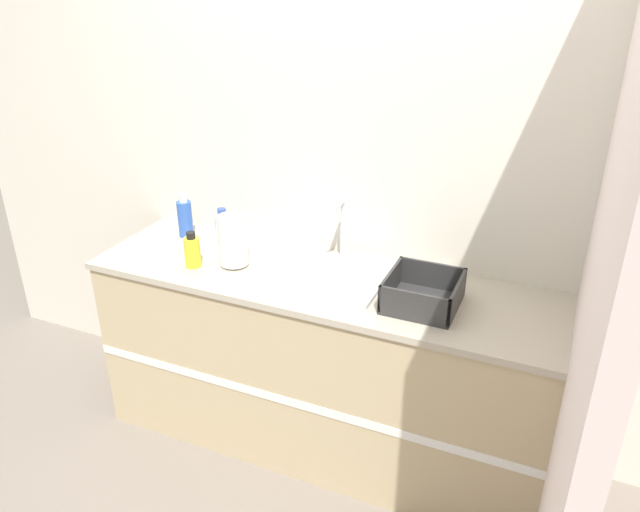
% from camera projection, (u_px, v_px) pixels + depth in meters
% --- Properties ---
extents(ground_plane, '(12.00, 12.00, 0.00)m').
position_uv_depth(ground_plane, '(296.00, 479.00, 2.86)').
color(ground_plane, slate).
extents(wall_back, '(4.46, 0.06, 2.60)m').
position_uv_depth(wall_back, '(349.00, 170.00, 2.79)').
color(wall_back, beige).
rests_on(wall_back, ground_plane).
extents(wall_right, '(0.06, 2.58, 2.60)m').
position_uv_depth(wall_right, '(603.00, 235.00, 2.15)').
color(wall_right, silver).
rests_on(wall_right, ground_plane).
extents(counter_cabinet, '(2.09, 0.60, 0.91)m').
position_uv_depth(counter_cabinet, '(321.00, 364.00, 2.90)').
color(counter_cabinet, tan).
rests_on(counter_cabinet, ground_plane).
extents(sink, '(0.51, 0.41, 0.30)m').
position_uv_depth(sink, '(328.00, 272.00, 2.71)').
color(sink, silver).
rests_on(sink, counter_cabinet).
extents(paper_towel_roll, '(0.13, 0.13, 0.24)m').
position_uv_depth(paper_towel_roll, '(233.00, 241.00, 2.76)').
color(paper_towel_roll, '#4C4C51').
rests_on(paper_towel_roll, counter_cabinet).
extents(dish_rack, '(0.28, 0.29, 0.13)m').
position_uv_depth(dish_rack, '(423.00, 295.00, 2.48)').
color(dish_rack, '#2D2D2D').
rests_on(dish_rack, counter_cabinet).
extents(bottle_clear, '(0.08, 0.08, 0.16)m').
position_uv_depth(bottle_clear, '(223.00, 225.00, 3.05)').
color(bottle_clear, silver).
rests_on(bottle_clear, counter_cabinet).
extents(bottle_blue, '(0.07, 0.07, 0.22)m').
position_uv_depth(bottle_blue, '(185.00, 218.00, 3.07)').
color(bottle_blue, '#2D56B7').
rests_on(bottle_blue, counter_cabinet).
extents(bottle_yellow, '(0.07, 0.07, 0.17)m').
position_uv_depth(bottle_yellow, '(192.00, 251.00, 2.78)').
color(bottle_yellow, yellow).
rests_on(bottle_yellow, counter_cabinet).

